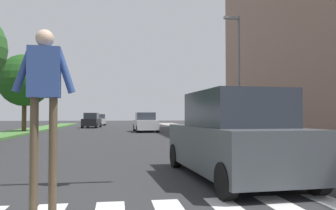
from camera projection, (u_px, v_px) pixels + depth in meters
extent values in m
plane|color=#2D2D30|center=(115.00, 133.00, 28.07)|extent=(140.00, 140.00, 0.00)
cube|color=#477A38|center=(8.00, 134.00, 24.92)|extent=(2.73, 64.00, 0.15)
cylinder|color=#4C3823|center=(24.00, 113.00, 27.82)|extent=(0.36, 0.36, 2.91)
sphere|color=#1E4C19|center=(25.00, 80.00, 27.90)|extent=(4.28, 4.28, 4.28)
cube|color=#9E9991|center=(217.00, 132.00, 27.33)|extent=(3.00, 64.00, 0.15)
cylinder|color=slate|center=(239.00, 76.00, 21.06)|extent=(0.14, 0.14, 7.50)
cube|color=gray|center=(231.00, 18.00, 21.10)|extent=(0.90, 0.24, 0.16)
cylinder|color=brown|center=(53.00, 165.00, 4.13)|extent=(0.11, 0.11, 1.65)
cylinder|color=brown|center=(34.00, 165.00, 4.09)|extent=(0.11, 0.11, 1.65)
cube|color=#334C8C|center=(44.00, 72.00, 4.15)|extent=(0.40, 0.27, 0.62)
cylinder|color=#334C8C|center=(65.00, 70.00, 4.20)|extent=(0.27, 0.11, 0.58)
cylinder|color=#334C8C|center=(23.00, 69.00, 4.09)|extent=(0.27, 0.11, 0.58)
sphere|color=beige|center=(45.00, 38.00, 4.16)|extent=(0.24, 0.24, 0.22)
cube|color=#474C51|center=(232.00, 147.00, 7.71)|extent=(2.16, 4.70, 0.96)
cube|color=#2D333D|center=(235.00, 109.00, 7.52)|extent=(1.81, 2.62, 0.79)
cylinder|color=black|center=(176.00, 156.00, 9.33)|extent=(0.26, 0.65, 0.64)
cylinder|color=black|center=(235.00, 154.00, 9.69)|extent=(0.26, 0.65, 0.64)
cylinder|color=black|center=(226.00, 181.00, 5.71)|extent=(0.26, 0.65, 0.64)
cylinder|color=black|center=(317.00, 177.00, 6.07)|extent=(0.26, 0.65, 0.64)
cube|color=silver|center=(146.00, 125.00, 29.95)|extent=(1.94, 4.45, 0.82)
cube|color=#2D333D|center=(145.00, 116.00, 30.20)|extent=(1.66, 2.02, 0.67)
cylinder|color=black|center=(158.00, 129.00, 28.36)|extent=(0.23, 0.64, 0.64)
cylinder|color=black|center=(138.00, 129.00, 28.07)|extent=(0.23, 0.64, 0.64)
cylinder|color=black|center=(152.00, 127.00, 31.82)|extent=(0.23, 0.64, 0.64)
cylinder|color=black|center=(135.00, 128.00, 31.53)|extent=(0.23, 0.64, 0.64)
cube|color=black|center=(92.00, 122.00, 39.90)|extent=(2.09, 4.54, 0.85)
cube|color=#2D333D|center=(91.00, 116.00, 39.71)|extent=(1.67, 2.11, 0.69)
cylinder|color=black|center=(88.00, 125.00, 41.59)|extent=(0.28, 0.66, 0.64)
cylinder|color=black|center=(100.00, 125.00, 41.69)|extent=(0.28, 0.66, 0.64)
cylinder|color=black|center=(82.00, 125.00, 38.10)|extent=(0.28, 0.66, 0.64)
cylinder|color=black|center=(96.00, 125.00, 38.19)|extent=(0.28, 0.66, 0.64)
cube|color=silver|center=(99.00, 121.00, 50.94)|extent=(2.19, 4.61, 0.79)
cube|color=#2D333D|center=(99.00, 116.00, 50.74)|extent=(1.78, 2.13, 0.65)
cylinder|color=black|center=(93.00, 123.00, 52.48)|extent=(0.27, 0.66, 0.64)
cylinder|color=black|center=(104.00, 123.00, 52.86)|extent=(0.27, 0.66, 0.64)
cylinder|color=black|center=(94.00, 123.00, 49.00)|extent=(0.27, 0.66, 0.64)
cylinder|color=black|center=(105.00, 123.00, 49.38)|extent=(0.27, 0.66, 0.64)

